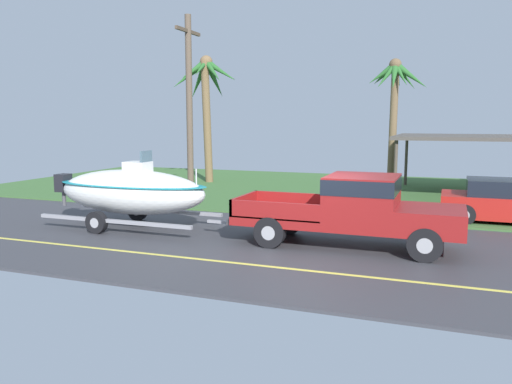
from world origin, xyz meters
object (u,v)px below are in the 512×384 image
object	(u,v)px
utility_pole	(189,108)
carport_awning	(477,138)
boat_on_trailer	(131,191)
palm_tree_near_right	(206,87)
pickup_truck_towing	(361,208)
palm_tree_mid	(394,89)

from	to	relation	value
utility_pole	carport_awning	bearing A→B (deg)	30.83
boat_on_trailer	palm_tree_near_right	xyz separation A→B (m)	(-2.80, 10.84, 3.79)
pickup_truck_towing	palm_tree_mid	xyz separation A→B (m)	(-0.68, 13.66, 3.73)
boat_on_trailer	carport_awning	size ratio (longest dim) A/B	0.93
boat_on_trailer	palm_tree_mid	size ratio (longest dim) A/B	0.98
boat_on_trailer	utility_pole	size ratio (longest dim) A/B	0.87
pickup_truck_towing	utility_pole	xyz separation A→B (m)	(-7.23, 4.49, 2.67)
carport_awning	utility_pole	bearing A→B (deg)	-149.17
boat_on_trailer	palm_tree_mid	world-z (taller)	palm_tree_mid
pickup_truck_towing	boat_on_trailer	size ratio (longest dim) A/B	0.97
carport_awning	utility_pole	distance (m)	12.11
boat_on_trailer	utility_pole	distance (m)	5.20
palm_tree_near_right	utility_pole	xyz separation A→B (m)	(2.43, -6.35, -1.20)
carport_awning	palm_tree_mid	world-z (taller)	palm_tree_mid
palm_tree_near_right	utility_pole	world-z (taller)	utility_pole
boat_on_trailer	utility_pole	xyz separation A→B (m)	(-0.37, 4.49, 2.59)
boat_on_trailer	palm_tree_near_right	world-z (taller)	palm_tree_near_right
palm_tree_mid	boat_on_trailer	bearing A→B (deg)	-114.35
pickup_truck_towing	utility_pole	size ratio (longest dim) A/B	0.84
carport_awning	boat_on_trailer	bearing A→B (deg)	-133.09
boat_on_trailer	utility_pole	bearing A→B (deg)	94.70
palm_tree_mid	utility_pole	distance (m)	11.32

